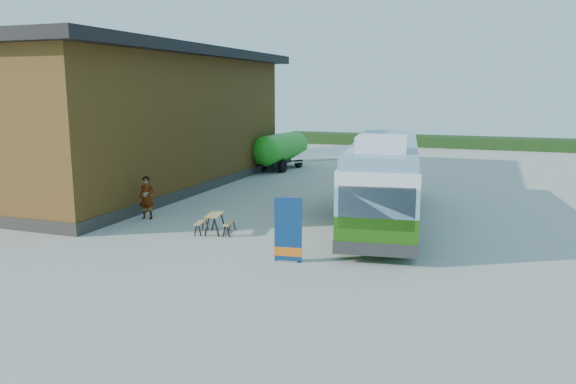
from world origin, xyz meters
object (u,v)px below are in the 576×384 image
at_px(bus, 385,177).
at_px(person_b, 344,186).
at_px(person_a, 147,198).
at_px(slurry_tanker, 281,149).
at_px(banner, 288,236).
at_px(picnic_table, 215,219).

bearing_deg(bus, person_b, 131.03).
relative_size(person_a, slurry_tanker, 0.28).
distance_m(banner, person_a, 8.34).
xyz_separation_m(banner, person_a, (-7.55, 3.53, 0.06)).
distance_m(picnic_table, person_a, 3.95).
relative_size(bus, banner, 6.15).
relative_size(bus, slurry_tanker, 1.94).
bearing_deg(picnic_table, person_b, 48.43).
distance_m(person_a, person_b, 8.67).
distance_m(bus, slurry_tanker, 15.66).
bearing_deg(person_b, banner, 54.69).
relative_size(person_b, slurry_tanker, 0.31).
relative_size(bus, person_b, 6.32).
distance_m(bus, banner, 6.86).
bearing_deg(picnic_table, bus, 24.37).
distance_m(bus, person_a, 9.85).
distance_m(banner, picnic_table, 4.48).
bearing_deg(banner, person_b, 84.68).
xyz_separation_m(banner, person_b, (-0.42, 8.45, 0.16)).
bearing_deg(bus, slurry_tanker, 118.39).
height_order(banner, picnic_table, banner).
bearing_deg(bus, picnic_table, -151.21).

